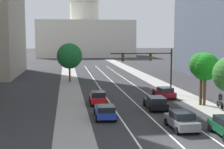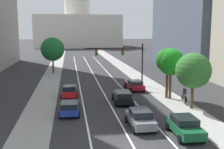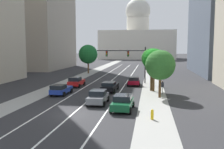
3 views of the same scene
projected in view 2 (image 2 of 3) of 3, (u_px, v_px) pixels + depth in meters
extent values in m
plane|color=#2B2B2D|center=(91.00, 70.00, 58.07)|extent=(400.00, 400.00, 0.00)
cube|color=gray|center=(53.00, 74.00, 52.05)|extent=(3.26, 130.00, 0.01)
cube|color=gray|center=(132.00, 73.00, 54.34)|extent=(3.26, 130.00, 0.01)
cube|color=white|center=(79.00, 84.00, 42.99)|extent=(0.16, 90.00, 0.01)
cube|color=white|center=(98.00, 83.00, 43.44)|extent=(0.16, 90.00, 0.01)
cube|color=white|center=(117.00, 83.00, 43.89)|extent=(0.16, 90.00, 0.01)
cube|color=beige|center=(78.00, 31.00, 137.09)|extent=(40.06, 28.04, 15.14)
cylinder|color=beige|center=(77.00, 8.00, 135.29)|extent=(12.44, 12.44, 7.49)
cube|color=#1E389E|center=(70.00, 108.00, 27.60)|extent=(1.83, 4.31, 0.59)
cube|color=black|center=(69.00, 105.00, 26.48)|extent=(1.64, 1.96, 0.53)
cylinder|color=black|center=(62.00, 107.00, 28.95)|extent=(0.23, 0.64, 0.64)
cylinder|color=black|center=(78.00, 106.00, 29.18)|extent=(0.23, 0.64, 0.64)
cylinder|color=black|center=(60.00, 115.00, 26.11)|extent=(0.23, 0.64, 0.64)
cylinder|color=black|center=(79.00, 114.00, 26.34)|extent=(0.23, 0.64, 0.64)
cube|color=red|center=(69.00, 92.00, 34.44)|extent=(1.82, 4.11, 0.68)
cube|color=black|center=(69.00, 88.00, 33.62)|extent=(1.63, 1.95, 0.60)
cylinder|color=black|center=(63.00, 92.00, 35.74)|extent=(0.24, 0.65, 0.64)
cylinder|color=black|center=(76.00, 92.00, 35.96)|extent=(0.24, 0.65, 0.64)
cylinder|color=black|center=(62.00, 97.00, 33.03)|extent=(0.24, 0.65, 0.64)
cylinder|color=black|center=(77.00, 97.00, 33.25)|extent=(0.24, 0.65, 0.64)
cube|color=slate|center=(140.00, 120.00, 23.74)|extent=(1.80, 4.18, 0.68)
cube|color=black|center=(141.00, 113.00, 23.56)|extent=(1.65, 2.04, 0.58)
cylinder|color=black|center=(127.00, 119.00, 25.04)|extent=(0.22, 0.64, 0.64)
cylinder|color=black|center=(146.00, 118.00, 25.31)|extent=(0.22, 0.64, 0.64)
cylinder|color=black|center=(134.00, 130.00, 22.27)|extent=(0.22, 0.64, 0.64)
cylinder|color=black|center=(155.00, 129.00, 22.55)|extent=(0.22, 0.64, 0.64)
cube|color=black|center=(122.00, 97.00, 31.76)|extent=(1.99, 4.71, 0.63)
cube|color=black|center=(123.00, 94.00, 31.09)|extent=(1.76, 2.46, 0.48)
cylinder|color=black|center=(113.00, 97.00, 33.26)|extent=(0.25, 0.65, 0.64)
cylinder|color=black|center=(128.00, 96.00, 33.46)|extent=(0.25, 0.65, 0.64)
cylinder|color=black|center=(116.00, 104.00, 30.16)|extent=(0.25, 0.65, 0.64)
cylinder|color=black|center=(132.00, 103.00, 30.36)|extent=(0.25, 0.65, 0.64)
cube|color=#14512D|center=(185.00, 128.00, 21.78)|extent=(1.98, 4.21, 0.66)
cube|color=black|center=(185.00, 120.00, 21.84)|extent=(1.76, 2.16, 0.54)
cylinder|color=black|center=(168.00, 126.00, 23.11)|extent=(0.24, 0.65, 0.64)
cylinder|color=black|center=(189.00, 125.00, 23.32)|extent=(0.24, 0.65, 0.64)
cylinder|color=black|center=(180.00, 139.00, 20.34)|extent=(0.24, 0.65, 0.64)
cylinder|color=black|center=(204.00, 138.00, 20.56)|extent=(0.24, 0.65, 0.64)
cube|color=maroon|center=(134.00, 85.00, 38.60)|extent=(2.02, 4.39, 0.59)
cube|color=black|center=(135.00, 82.00, 38.08)|extent=(1.77, 2.02, 0.50)
cylinder|color=black|center=(125.00, 86.00, 39.89)|extent=(0.25, 0.65, 0.64)
cylinder|color=black|center=(138.00, 85.00, 40.24)|extent=(0.25, 0.65, 0.64)
cylinder|color=black|center=(131.00, 90.00, 37.05)|extent=(0.25, 0.65, 0.64)
cylinder|color=black|center=(144.00, 89.00, 37.40)|extent=(0.25, 0.65, 0.64)
cylinder|color=black|center=(142.00, 65.00, 41.03)|extent=(0.20, 0.20, 6.31)
cylinder|color=black|center=(114.00, 48.00, 39.99)|extent=(8.50, 0.14, 0.14)
cube|color=black|center=(123.00, 52.00, 40.27)|extent=(0.32, 0.28, 0.96)
sphere|color=red|center=(123.00, 50.00, 40.07)|extent=(0.20, 0.20, 0.20)
sphere|color=orange|center=(123.00, 52.00, 40.12)|extent=(0.20, 0.20, 0.20)
sphere|color=green|center=(123.00, 54.00, 40.17)|extent=(0.20, 0.20, 0.20)
cube|color=black|center=(96.00, 52.00, 39.69)|extent=(0.32, 0.28, 0.96)
sphere|color=red|center=(97.00, 50.00, 39.50)|extent=(0.20, 0.20, 0.20)
sphere|color=orange|center=(97.00, 52.00, 39.55)|extent=(0.20, 0.20, 0.20)
sphere|color=green|center=(97.00, 54.00, 39.59)|extent=(0.20, 0.20, 0.20)
cylinder|color=black|center=(186.00, 99.00, 32.00)|extent=(0.07, 0.66, 0.66)
cylinder|color=black|center=(182.00, 97.00, 33.02)|extent=(0.07, 0.66, 0.66)
cube|color=black|center=(184.00, 97.00, 32.48)|extent=(0.10, 1.00, 0.36)
cube|color=#262833|center=(185.00, 91.00, 32.33)|extent=(0.37, 0.29, 0.64)
sphere|color=tan|center=(184.00, 88.00, 32.33)|extent=(0.22, 0.22, 0.22)
cylinder|color=#51381E|center=(192.00, 96.00, 29.29)|extent=(0.32, 0.32, 2.78)
sphere|color=#2F6B2A|center=(193.00, 71.00, 28.86)|extent=(3.72, 3.72, 3.72)
cylinder|color=#51381E|center=(167.00, 83.00, 33.82)|extent=(0.32, 0.32, 3.66)
sphere|color=#1F6B1C|center=(168.00, 60.00, 33.37)|extent=(2.89, 2.89, 2.89)
cylinder|color=#51381E|center=(53.00, 65.00, 53.59)|extent=(0.32, 0.32, 3.04)
sphere|color=#195F29|center=(53.00, 49.00, 53.10)|extent=(4.51, 4.51, 4.51)
cylinder|color=#51381E|center=(170.00, 85.00, 33.59)|extent=(0.32, 0.32, 3.37)
sphere|color=#1A801C|center=(171.00, 62.00, 33.15)|extent=(3.22, 3.22, 3.22)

